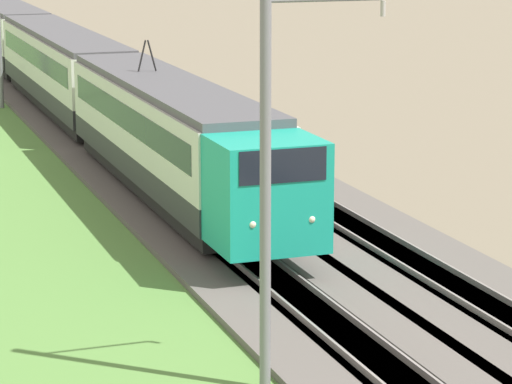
{
  "coord_description": "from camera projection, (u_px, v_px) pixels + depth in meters",
  "views": [
    {
      "loc": [
        -13.04,
        10.21,
        9.36
      ],
      "look_at": [
        16.09,
        0.0,
        2.27
      ],
      "focal_mm": 85.0,
      "sensor_mm": 36.0,
      "label": 1
    }
  ],
  "objects": [
    {
      "name": "ballast_main",
      "position": [
        42.0,
        95.0,
        63.34
      ],
      "size": [
        240.0,
        4.4,
        0.3
      ],
      "color": "#605B56",
      "rests_on": "ground"
    },
    {
      "name": "ballast_adjacent",
      "position": [
        117.0,
        91.0,
        64.63
      ],
      "size": [
        240.0,
        4.4,
        0.3
      ],
      "color": "#605B56",
      "rests_on": "ground"
    },
    {
      "name": "catenary_mast_near",
      "position": [
        268.0,
        175.0,
        23.22
      ],
      "size": [
        0.22,
        2.56,
        8.69
      ],
      "color": "slate",
      "rests_on": "ground"
    },
    {
      "name": "track_adjacent",
      "position": [
        117.0,
        91.0,
        64.63
      ],
      "size": [
        240.0,
        1.57,
        0.45
      ],
      "color": "#4C4238",
      "rests_on": "ground"
    },
    {
      "name": "track_main",
      "position": [
        42.0,
        95.0,
        63.33
      ],
      "size": [
        240.0,
        1.57,
        0.45
      ],
      "color": "#4C4238",
      "rests_on": "ground"
    },
    {
      "name": "passenger_train",
      "position": [
        29.0,
        44.0,
        66.23
      ],
      "size": [
        78.68,
        2.87,
        5.17
      ],
      "rotation": [
        0.0,
        0.0,
        3.14
      ],
      "color": "#19A88E",
      "rests_on": "ground"
    }
  ]
}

